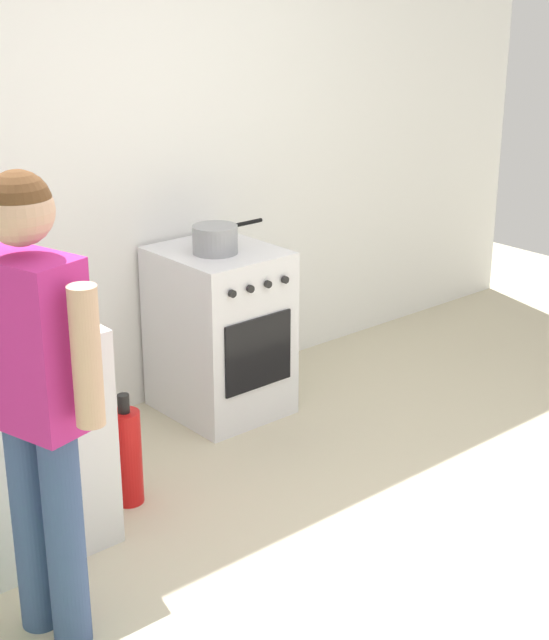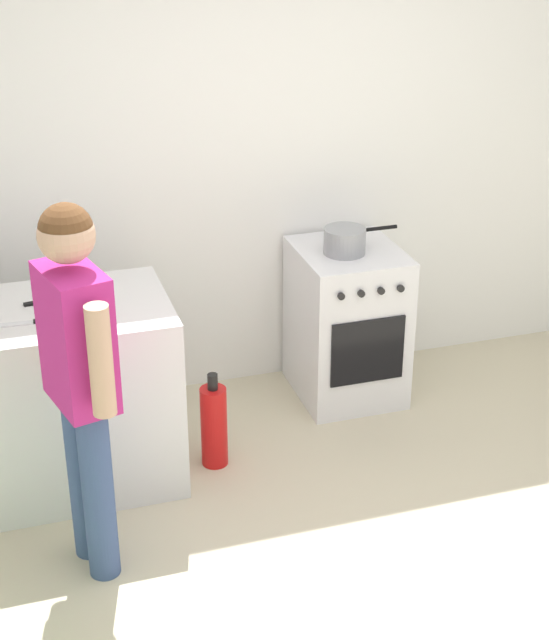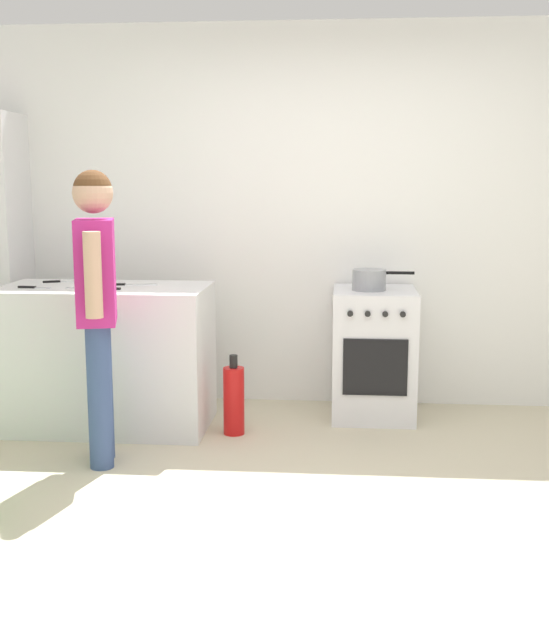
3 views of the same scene
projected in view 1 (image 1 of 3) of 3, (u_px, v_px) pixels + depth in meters
ground_plane at (403, 568)px, 3.73m from camera, size 8.00×8.00×0.00m
back_wall at (110, 156)px, 4.67m from camera, size 6.00×0.10×2.60m
oven_left at (220, 331)px, 4.92m from camera, size 0.54×0.62×0.85m
pot at (215, 239)px, 4.70m from camera, size 0.40×0.22×0.14m
person at (34, 377)px, 3.05m from camera, size 0.28×0.56×1.61m
fire_extinguisher at (127, 456)px, 4.12m from camera, size 0.13×0.13×0.50m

